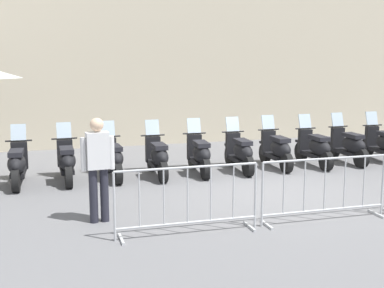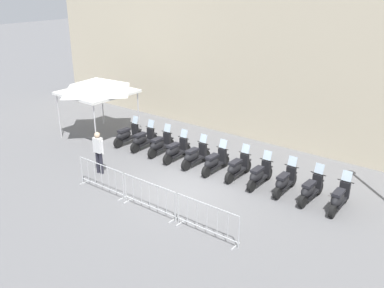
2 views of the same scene
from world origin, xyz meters
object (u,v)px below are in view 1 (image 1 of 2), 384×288
(motorcycle_7, at_px, (315,148))
(motorcycle_8, at_px, (349,146))
(motorcycle_9, at_px, (383,144))
(motorcycle_6, at_px, (277,150))
(motorcycle_5, at_px, (240,153))
(barrier_segment_0, at_px, (188,201))
(motorcycle_0, at_px, (18,165))
(motorcycle_3, at_px, (158,157))
(motorcycle_4, at_px, (199,155))
(motorcycle_1, at_px, (67,162))
(motorcycle_2, at_px, (113,159))
(barrier_segment_1, at_px, (325,190))
(officer_near_row_end, at_px, (98,164))

(motorcycle_7, xyz_separation_m, motorcycle_8, (1.00, 0.09, 0.00))
(motorcycle_9, bearing_deg, motorcycle_6, -179.37)
(motorcycle_5, xyz_separation_m, barrier_segment_0, (-2.27, -3.84, 0.07))
(motorcycle_9, bearing_deg, motorcycle_7, -177.47)
(motorcycle_5, xyz_separation_m, motorcycle_7, (1.99, 0.06, 0.00))
(motorcycle_0, height_order, motorcycle_9, same)
(motorcycle_5, bearing_deg, motorcycle_7, 1.81)
(motorcycle_3, height_order, motorcycle_4, same)
(motorcycle_3, xyz_separation_m, motorcycle_8, (4.97, 0.21, 0.00))
(motorcycle_8, bearing_deg, motorcycle_1, -178.67)
(motorcycle_2, xyz_separation_m, barrier_segment_0, (0.71, -3.87, 0.07))
(barrier_segment_0, distance_m, barrier_segment_1, 2.35)
(motorcycle_1, bearing_deg, motorcycle_8, 1.33)
(motorcycle_7, bearing_deg, motorcycle_2, -179.62)
(motorcycle_5, distance_m, motorcycle_8, 2.99)
(motorcycle_6, relative_size, officer_near_row_end, 0.99)
(motorcycle_7, bearing_deg, barrier_segment_1, -116.40)
(motorcycle_4, distance_m, motorcycle_6, 2.00)
(motorcycle_7, bearing_deg, motorcycle_5, -178.19)
(motorcycle_4, distance_m, motorcycle_5, 1.00)
(motorcycle_5, height_order, motorcycle_9, same)
(motorcycle_3, relative_size, motorcycle_6, 1.00)
(motorcycle_4, distance_m, barrier_segment_0, 4.04)
(motorcycle_4, relative_size, barrier_segment_0, 0.76)
(motorcycle_8, bearing_deg, motorcycle_4, -177.57)
(motorcycle_3, xyz_separation_m, motorcycle_5, (1.99, 0.05, 0.00))
(motorcycle_0, xyz_separation_m, motorcycle_5, (4.98, 0.06, 0.00))
(motorcycle_5, bearing_deg, motorcycle_3, -178.48)
(motorcycle_7, bearing_deg, motorcycle_0, -179.00)
(motorcycle_5, distance_m, barrier_segment_0, 4.46)
(motorcycle_1, height_order, barrier_segment_1, motorcycle_1)
(motorcycle_4, xyz_separation_m, motorcycle_7, (2.99, 0.08, 0.00))
(motorcycle_2, xyz_separation_m, motorcycle_5, (2.98, -0.03, 0.00))
(motorcycle_0, bearing_deg, motorcycle_6, 1.69)
(motorcycle_1, xyz_separation_m, motorcycle_2, (1.00, 0.04, 0.00))
(motorcycle_4, relative_size, motorcycle_9, 1.00)
(motorcycle_4, relative_size, barrier_segment_1, 0.76)
(motorcycle_9, distance_m, barrier_segment_0, 7.42)
(motorcycle_5, bearing_deg, motorcycle_6, 6.77)
(barrier_segment_0, xyz_separation_m, barrier_segment_1, (2.35, 0.05, 0.00))
(motorcycle_6, xyz_separation_m, barrier_segment_0, (-3.27, -3.96, 0.07))
(motorcycle_1, height_order, motorcycle_5, same)
(motorcycle_3, xyz_separation_m, barrier_segment_1, (2.06, -3.74, 0.07))
(motorcycle_4, xyz_separation_m, barrier_segment_0, (-1.28, -3.83, 0.07))
(barrier_segment_1, bearing_deg, motorcycle_8, 53.62)
(motorcycle_3, xyz_separation_m, motorcycle_7, (3.98, 0.12, 0.00))
(motorcycle_7, xyz_separation_m, motorcycle_9, (1.99, 0.09, 0.00))
(motorcycle_0, relative_size, motorcycle_2, 1.00)
(motorcycle_1, xyz_separation_m, motorcycle_8, (6.96, 0.16, 0.00))
(barrier_segment_1, xyz_separation_m, officer_near_row_end, (-3.61, 0.90, 0.45))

